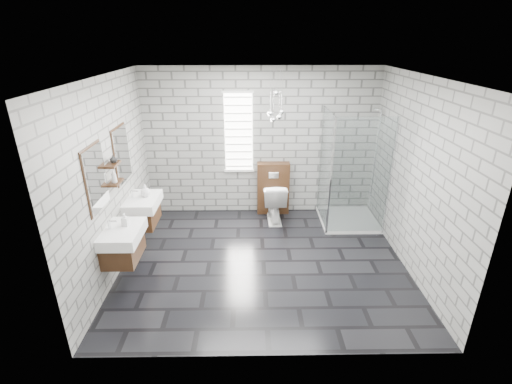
{
  "coord_description": "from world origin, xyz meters",
  "views": [
    {
      "loc": [
        -0.19,
        -4.77,
        3.17
      ],
      "look_at": [
        -0.11,
        0.35,
        1.0
      ],
      "focal_mm": 26.0,
      "sensor_mm": 36.0,
      "label": 1
    }
  ],
  "objects_px": {
    "vanity_left": "(120,235)",
    "cistern_panel": "(273,188)",
    "vanity_right": "(140,203)",
    "shower_enclosure": "(346,199)",
    "toilet": "(274,201)"
  },
  "relations": [
    {
      "from": "vanity_right",
      "to": "cistern_panel",
      "type": "distance_m",
      "value": 2.47
    },
    {
      "from": "vanity_left",
      "to": "shower_enclosure",
      "type": "xyz_separation_m",
      "value": [
        3.41,
        1.69,
        -0.25
      ]
    },
    {
      "from": "vanity_left",
      "to": "shower_enclosure",
      "type": "relative_size",
      "value": 0.77
    },
    {
      "from": "vanity_right",
      "to": "shower_enclosure",
      "type": "distance_m",
      "value": 3.49
    },
    {
      "from": "vanity_left",
      "to": "toilet",
      "type": "height_order",
      "value": "vanity_left"
    },
    {
      "from": "cistern_panel",
      "to": "shower_enclosure",
      "type": "height_order",
      "value": "shower_enclosure"
    },
    {
      "from": "vanity_left",
      "to": "cistern_panel",
      "type": "distance_m",
      "value": 3.08
    },
    {
      "from": "vanity_left",
      "to": "shower_enclosure",
      "type": "height_order",
      "value": "shower_enclosure"
    },
    {
      "from": "cistern_panel",
      "to": "toilet",
      "type": "xyz_separation_m",
      "value": [
        0.0,
        -0.32,
        -0.13
      ]
    },
    {
      "from": "cistern_panel",
      "to": "shower_enclosure",
      "type": "bearing_deg",
      "value": -22.24
    },
    {
      "from": "vanity_left",
      "to": "toilet",
      "type": "bearing_deg",
      "value": 41.24
    },
    {
      "from": "vanity_right",
      "to": "shower_enclosure",
      "type": "bearing_deg",
      "value": 11.41
    },
    {
      "from": "cistern_panel",
      "to": "vanity_right",
      "type": "bearing_deg",
      "value": -150.66
    },
    {
      "from": "vanity_left",
      "to": "vanity_right",
      "type": "distance_m",
      "value": 1.0
    },
    {
      "from": "vanity_left",
      "to": "cistern_panel",
      "type": "height_order",
      "value": "vanity_left"
    }
  ]
}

